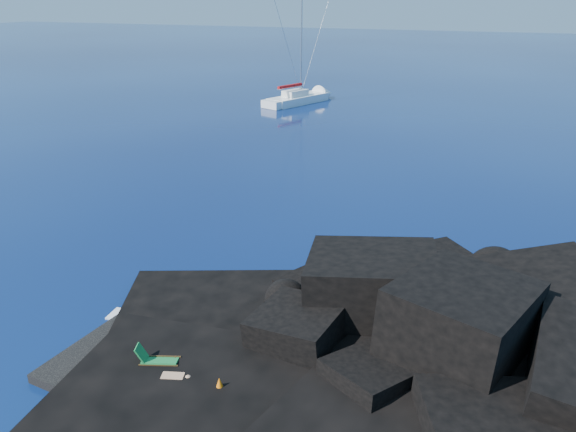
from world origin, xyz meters
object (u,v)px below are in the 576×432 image
sailboat (298,103)px  marker_cone (220,386)px  deck_chair (160,356)px  sunbather (173,378)px

sailboat → marker_cone: sailboat is taller
sailboat → deck_chair: bearing=-53.4°
sunbather → marker_cone: 1.72m
deck_chair → sunbather: deck_chair is taller
deck_chair → sunbather: bearing=-51.4°
sunbather → marker_cone: (1.71, 0.08, 0.12)m
sunbather → marker_cone: marker_cone is taller
sailboat → sunbather: sailboat is taller
sailboat → deck_chair: (13.55, -50.55, 0.83)m
deck_chair → sunbather: (0.83, -0.53, -0.29)m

